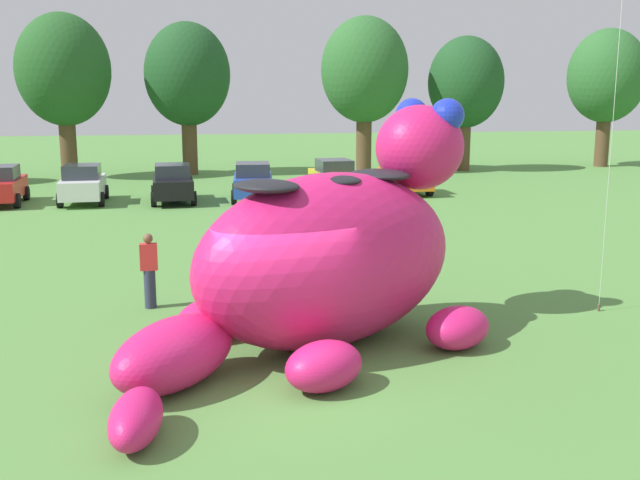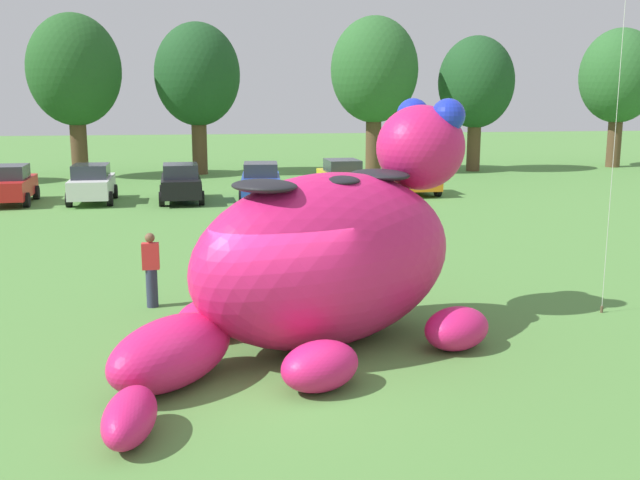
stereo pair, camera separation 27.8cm
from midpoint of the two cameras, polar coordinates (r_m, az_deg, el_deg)
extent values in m
plane|color=#568E42|center=(12.82, -2.05, -10.53)|extent=(160.00, 160.00, 0.00)
ellipsoid|color=#E01E6B|center=(14.05, 1.22, -1.52)|extent=(6.57, 5.53, 3.31)
ellipsoid|color=#E01E6B|center=(15.50, 8.30, 7.08)|extent=(2.55, 2.48, 1.75)
sphere|color=#1E33CC|center=(15.99, 7.70, 9.57)|extent=(0.70, 0.70, 0.70)
sphere|color=#1E33CC|center=(15.36, 10.38, 9.43)|extent=(0.70, 0.70, 0.70)
ellipsoid|color=black|center=(14.70, 5.16, 5.03)|extent=(1.59, 1.68, 0.22)
ellipsoid|color=black|center=(13.80, 1.24, 4.67)|extent=(1.59, 1.68, 0.22)
ellipsoid|color=black|center=(12.88, -3.71, 4.19)|extent=(1.59, 1.68, 0.22)
ellipsoid|color=#E01E6B|center=(16.73, 1.25, -3.86)|extent=(1.74, 1.59, 0.81)
ellipsoid|color=#E01E6B|center=(14.28, 11.07, -6.73)|extent=(1.74, 1.59, 0.81)
ellipsoid|color=#E01E6B|center=(14.76, -7.95, -6.02)|extent=(1.74, 1.59, 0.81)
ellipsoid|color=#E01E6B|center=(12.16, 0.67, -9.71)|extent=(1.74, 1.59, 0.81)
ellipsoid|color=#E01E6B|center=(12.48, -10.75, -8.52)|extent=(2.70, 2.89, 1.16)
ellipsoid|color=#E01E6B|center=(10.80, -13.75, -13.14)|extent=(0.91, 1.60, 0.71)
cube|color=red|center=(35.27, -22.59, 3.76)|extent=(1.89, 4.18, 0.80)
cube|color=#2D333D|center=(35.05, -22.72, 4.86)|extent=(1.59, 2.04, 0.60)
cylinder|color=black|center=(36.42, -20.87, 3.46)|extent=(0.27, 0.65, 0.64)
cylinder|color=black|center=(33.93, -21.51, 2.89)|extent=(0.27, 0.65, 0.64)
cube|color=white|center=(34.49, -16.97, 3.98)|extent=(1.81, 4.14, 0.80)
cube|color=#2D333D|center=(34.27, -17.06, 5.11)|extent=(1.55, 2.01, 0.60)
cylinder|color=black|center=(35.89, -18.07, 3.53)|extent=(0.26, 0.65, 0.64)
cylinder|color=black|center=(35.71, -15.36, 3.65)|extent=(0.26, 0.65, 0.64)
cylinder|color=black|center=(33.40, -18.61, 2.97)|extent=(0.26, 0.65, 0.64)
cylinder|color=black|center=(33.20, -15.70, 3.09)|extent=(0.26, 0.65, 0.64)
cube|color=black|center=(33.77, -10.45, 4.14)|extent=(1.84, 4.15, 0.80)
cube|color=#2D333D|center=(33.55, -10.49, 5.29)|extent=(1.56, 2.02, 0.60)
cylinder|color=black|center=(35.08, -11.85, 3.68)|extent=(0.26, 0.65, 0.64)
cylinder|color=black|center=(35.10, -9.07, 3.78)|extent=(0.26, 0.65, 0.64)
cylinder|color=black|center=(32.56, -11.89, 3.12)|extent=(0.26, 0.65, 0.64)
cylinder|color=black|center=(32.58, -8.90, 3.23)|extent=(0.26, 0.65, 0.64)
cube|color=#2347B7|center=(33.88, -4.35, 4.31)|extent=(2.04, 4.23, 0.80)
cube|color=#2D333D|center=(33.65, -4.37, 5.46)|extent=(1.66, 2.09, 0.60)
cylinder|color=black|center=(35.20, -5.74, 3.89)|extent=(0.29, 0.66, 0.64)
cylinder|color=black|center=(35.20, -2.96, 3.93)|extent=(0.29, 0.66, 0.64)
cylinder|color=black|center=(32.68, -5.83, 3.33)|extent=(0.29, 0.66, 0.64)
cylinder|color=black|center=(32.68, -2.85, 3.37)|extent=(0.29, 0.66, 0.64)
cube|color=yellow|center=(35.46, 1.90, 4.64)|extent=(1.81, 4.14, 0.80)
cube|color=#2D333D|center=(35.24, 1.97, 5.75)|extent=(1.55, 2.01, 0.60)
cylinder|color=black|center=(36.57, 0.16, 4.22)|extent=(0.26, 0.65, 0.64)
cylinder|color=black|center=(36.93, 2.76, 4.27)|extent=(0.26, 0.65, 0.64)
cylinder|color=black|center=(34.10, 0.97, 3.71)|extent=(0.26, 0.65, 0.64)
cylinder|color=black|center=(34.48, 3.74, 3.77)|extent=(0.26, 0.65, 0.64)
cube|color=orange|center=(36.38, 7.42, 4.72)|extent=(1.73, 4.11, 0.80)
cube|color=#2D333D|center=(36.16, 7.52, 5.80)|extent=(1.51, 1.98, 0.60)
cylinder|color=black|center=(37.40, 5.59, 4.32)|extent=(0.24, 0.64, 0.64)
cylinder|color=black|center=(37.88, 8.08, 4.35)|extent=(0.24, 0.64, 0.64)
cylinder|color=black|center=(34.97, 6.67, 3.82)|extent=(0.24, 0.64, 0.64)
cylinder|color=black|center=(35.48, 9.32, 3.86)|extent=(0.24, 0.64, 0.64)
cylinder|color=brown|center=(44.87, -17.93, 6.64)|extent=(0.93, 0.93, 3.26)
ellipsoid|color=#235623|center=(44.78, -18.28, 12.38)|extent=(5.21, 5.21, 6.25)
cylinder|color=brown|center=(45.49, -9.11, 7.03)|extent=(0.90, 0.90, 3.16)
ellipsoid|color=#1E4C23|center=(45.40, -9.28, 12.52)|extent=(5.05, 5.05, 6.06)
cylinder|color=brown|center=(46.10, 4.32, 7.29)|extent=(0.95, 0.95, 3.32)
ellipsoid|color=#2D662D|center=(46.03, 4.40, 12.98)|extent=(5.31, 5.31, 6.37)
cylinder|color=brown|center=(47.85, 11.94, 6.99)|extent=(0.84, 0.84, 2.93)
ellipsoid|color=#1E4C23|center=(47.75, 12.14, 11.84)|extent=(4.69, 4.69, 5.63)
cylinder|color=brown|center=(53.22, 21.91, 6.96)|extent=(0.91, 0.91, 3.17)
ellipsoid|color=#2D662D|center=(53.15, 22.26, 11.67)|extent=(5.08, 5.08, 6.09)
cylinder|color=#2D334C|center=(17.13, -12.40, -3.64)|extent=(0.26, 0.26, 0.88)
cube|color=red|center=(16.96, -12.50, -1.22)|extent=(0.38, 0.22, 0.60)
sphere|color=brown|center=(16.88, -12.56, 0.17)|extent=(0.22, 0.22, 0.22)
cylinder|color=brown|center=(17.59, 21.36, -5.01)|extent=(0.06, 0.06, 0.15)
cylinder|color=silver|center=(16.97, 22.67, 12.76)|extent=(0.01, 0.01, 10.62)
camera|label=1|loc=(0.14, -89.47, 0.10)|focal=41.42mm
camera|label=2|loc=(0.14, 90.53, -0.10)|focal=41.42mm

